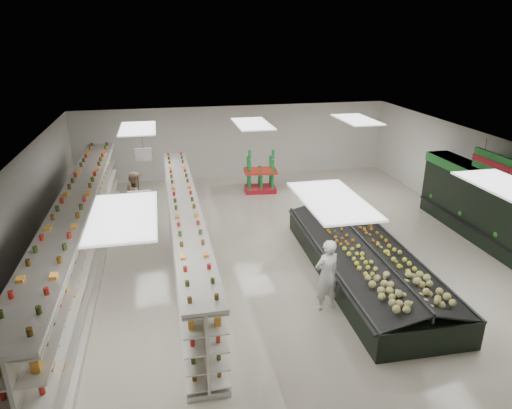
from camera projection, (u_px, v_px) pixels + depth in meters
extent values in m
plane|color=beige|center=(279.00, 253.00, 13.79)|extent=(16.00, 16.00, 0.00)
cube|color=white|center=(281.00, 150.00, 12.64)|extent=(14.00, 16.00, 0.02)
cube|color=silver|center=(235.00, 142.00, 20.53)|extent=(14.00, 0.02, 3.20)
cube|color=silver|center=(20.00, 223.00, 11.88)|extent=(0.02, 16.00, 3.20)
cube|color=silver|center=(492.00, 187.00, 14.56)|extent=(0.02, 16.00, 3.20)
cube|color=black|center=(510.00, 221.00, 13.28)|extent=(0.80, 8.00, 2.20)
cube|color=black|center=(499.00, 239.00, 13.43)|extent=(0.55, 7.80, 0.15)
cube|color=silver|center=(507.00, 213.00, 13.16)|extent=(0.45, 7.70, 0.03)
cube|color=silver|center=(509.00, 204.00, 13.05)|extent=(0.45, 7.70, 0.03)
cube|color=white|center=(140.00, 199.00, 10.25)|extent=(0.50, 0.06, 0.40)
cube|color=#A51222|center=(140.00, 199.00, 10.25)|extent=(0.52, 0.02, 0.12)
cylinder|color=black|center=(139.00, 186.00, 10.14)|extent=(0.01, 0.01, 0.50)
cube|color=white|center=(144.00, 155.00, 13.91)|extent=(0.50, 0.06, 0.40)
cube|color=#A51222|center=(144.00, 155.00, 13.91)|extent=(0.52, 0.02, 0.12)
cylinder|color=black|center=(143.00, 145.00, 13.80)|extent=(0.01, 0.01, 0.50)
cube|color=#1E722A|center=(512.00, 171.00, 12.67)|extent=(0.10, 3.20, 0.60)
cube|color=#A51222|center=(510.00, 171.00, 12.65)|extent=(0.03, 3.20, 0.18)
cylinder|color=black|center=(486.00, 146.00, 13.62)|extent=(0.01, 0.01, 0.50)
cube|color=silver|center=(86.00, 270.00, 12.66)|extent=(0.95, 12.62, 0.13)
cube|color=silver|center=(81.00, 238.00, 12.31)|extent=(0.07, 12.62, 2.10)
cube|color=silver|center=(75.00, 200.00, 11.92)|extent=(0.95, 12.62, 0.08)
cube|color=silver|center=(76.00, 267.00, 12.57)|extent=(0.47, 12.52, 0.03)
cube|color=silver|center=(74.00, 252.00, 12.41)|extent=(0.47, 12.52, 0.03)
cube|color=silver|center=(71.00, 237.00, 12.24)|extent=(0.47, 12.52, 0.03)
cube|color=silver|center=(69.00, 221.00, 12.08)|extent=(0.47, 12.52, 0.03)
cube|color=silver|center=(66.00, 205.00, 11.91)|extent=(0.47, 12.52, 0.03)
cube|color=silver|center=(94.00, 265.00, 12.66)|extent=(0.47, 12.52, 0.03)
cube|color=silver|center=(92.00, 251.00, 12.50)|extent=(0.47, 12.52, 0.03)
cube|color=silver|center=(90.00, 235.00, 12.33)|extent=(0.47, 12.52, 0.03)
cube|color=silver|center=(88.00, 220.00, 12.17)|extent=(0.47, 12.52, 0.03)
cube|color=silver|center=(86.00, 204.00, 12.00)|extent=(0.47, 12.52, 0.03)
cube|color=silver|center=(187.00, 260.00, 13.23)|extent=(0.90, 10.84, 0.11)
cube|color=silver|center=(186.00, 234.00, 12.93)|extent=(0.14, 10.83, 1.81)
cube|color=silver|center=(184.00, 203.00, 12.59)|extent=(0.90, 10.84, 0.07)
cube|color=silver|center=(180.00, 258.00, 13.15)|extent=(0.48, 10.74, 0.03)
cube|color=silver|center=(179.00, 245.00, 13.01)|extent=(0.48, 10.74, 0.03)
cube|color=silver|center=(178.00, 233.00, 12.87)|extent=(0.48, 10.74, 0.03)
cube|color=silver|center=(177.00, 220.00, 12.72)|extent=(0.48, 10.74, 0.03)
cube|color=silver|center=(176.00, 207.00, 12.58)|extent=(0.48, 10.74, 0.03)
cube|color=silver|center=(194.00, 256.00, 13.23)|extent=(0.48, 10.74, 0.03)
cube|color=silver|center=(194.00, 244.00, 13.09)|extent=(0.48, 10.74, 0.03)
cube|color=silver|center=(193.00, 231.00, 12.95)|extent=(0.48, 10.74, 0.03)
cube|color=silver|center=(192.00, 219.00, 12.81)|extent=(0.48, 10.74, 0.03)
cube|color=silver|center=(192.00, 206.00, 12.67)|extent=(0.48, 10.74, 0.03)
cube|color=black|center=(364.00, 264.00, 12.43)|extent=(2.51, 6.94, 0.69)
cube|color=#262626|center=(324.00, 255.00, 12.10)|extent=(0.21, 6.89, 0.06)
cube|color=#262626|center=(404.00, 248.00, 12.49)|extent=(0.21, 6.89, 0.06)
cube|color=black|center=(343.00, 250.00, 12.16)|extent=(1.42, 6.82, 0.35)
cube|color=black|center=(386.00, 247.00, 12.37)|extent=(1.42, 6.82, 0.35)
cube|color=#262626|center=(365.00, 245.00, 12.23)|extent=(0.20, 6.79, 0.25)
cube|color=#A51222|center=(260.00, 189.00, 18.99)|extent=(1.33, 0.95, 0.21)
cube|color=red|center=(260.00, 171.00, 18.71)|extent=(1.39, 1.01, 0.11)
imported|color=silver|center=(327.00, 275.00, 10.75)|extent=(0.75, 0.59, 1.81)
imported|color=#957D5C|center=(137.00, 198.00, 15.64)|extent=(0.57, 0.91, 1.85)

